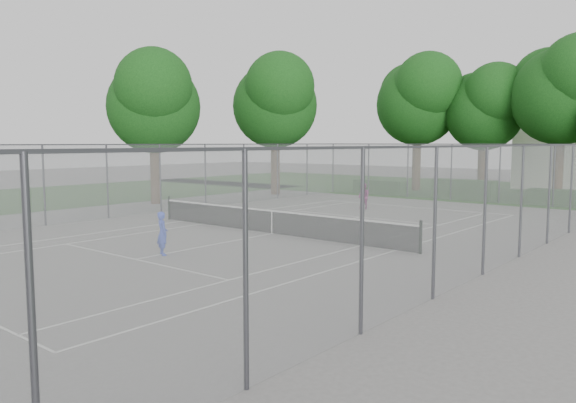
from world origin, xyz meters
The scene contains 16 objects.
ground centered at (0.00, 0.00, 0.00)m, with size 120.00×120.00×0.00m, color slate.
grass_far centered at (0.00, 26.00, 0.00)m, with size 60.00×20.00×0.00m, color #1C4513.
grass_left centered at (-22.00, 0.00, 0.00)m, with size 16.00×40.00×0.00m, color #1C4513.
court_markings centered at (0.00, 0.00, 0.01)m, with size 11.03×23.83×0.01m.
tennis_net centered at (0.00, 0.00, 0.51)m, with size 12.87×0.10×1.10m.
perimeter_fence centered at (0.00, 0.00, 1.81)m, with size 18.08×34.08×3.52m.
tree_far_left centered at (-5.03, 22.34, 6.95)m, with size 7.03×6.42×10.11m.
tree_far_midleft centered at (-0.33, 23.20, 6.22)m, with size 6.30×5.75×9.05m.
tree_far_midright centered at (4.91, 22.50, 7.06)m, with size 7.14×6.52×10.27m.
tree_side_back centered at (-10.99, 12.92, 6.58)m, with size 6.67×6.09×9.58m.
tree_side_front centered at (-12.48, 3.87, 6.09)m, with size 6.17×5.63×8.87m.
hedge_left centered at (-5.75, 18.17, 0.47)m, with size 3.77×1.13×0.94m, color #214C18.
hedge_mid centered at (0.32, 18.27, 0.62)m, with size 3.92×1.12×1.23m, color #214C18.
hedge_right centered at (5.72, 18.50, 0.44)m, with size 2.90×1.06×0.87m, color #214C18.
girl_player centered at (0.11, -5.42, 0.70)m, with size 0.51×0.34×1.40m, color #3347C0.
woman_player centered at (-1.61, 9.38, 0.71)m, with size 0.69×0.53×1.41m, color #822B63.
Camera 1 is at (14.48, -16.48, 3.59)m, focal length 35.00 mm.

